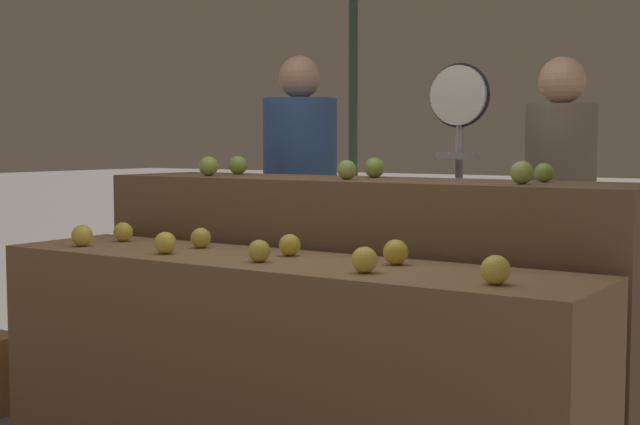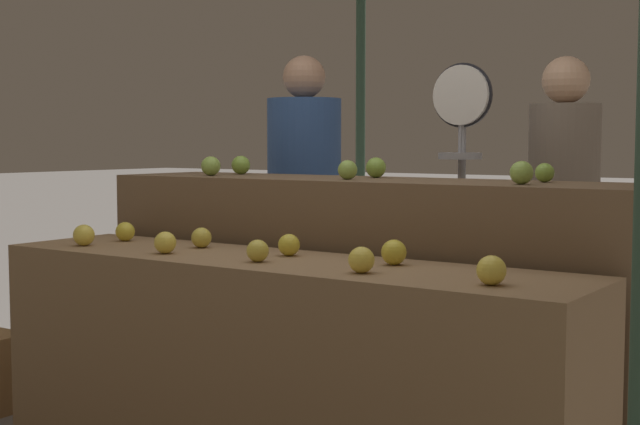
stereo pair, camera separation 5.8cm
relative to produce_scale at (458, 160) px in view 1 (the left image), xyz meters
name	(u,v)px [view 1 (the left image)]	position (x,y,z in m)	size (l,w,h in m)	color
display_counter_front	(276,375)	(-0.17, -1.18, -0.77)	(2.36, 0.55, 0.86)	olive
display_counter_back	(361,313)	(-0.17, -0.58, -0.64)	(2.36, 0.55, 1.13)	brown
apple_front_0	(82,236)	(-1.06, -1.30, -0.30)	(0.09, 0.09, 0.09)	yellow
apple_front_1	(165,243)	(-0.61, -1.30, -0.30)	(0.08, 0.08, 0.08)	yellow
apple_front_2	(260,251)	(-0.17, -1.28, -0.30)	(0.08, 0.08, 0.08)	gold
apple_front_3	(365,260)	(0.28, -1.30, -0.30)	(0.09, 0.09, 0.09)	yellow
apple_front_4	(496,270)	(0.72, -1.29, -0.30)	(0.09, 0.09, 0.09)	yellow
apple_front_5	(123,232)	(-1.06, -1.08, -0.30)	(0.08, 0.08, 0.08)	gold
apple_front_6	(201,238)	(-0.62, -1.08, -0.30)	(0.08, 0.08, 0.08)	gold
apple_front_7	(290,245)	(-0.18, -1.08, -0.30)	(0.08, 0.08, 0.08)	gold
apple_front_8	(396,252)	(0.27, -1.07, -0.30)	(0.09, 0.09, 0.09)	gold
apple_back_0	(208,166)	(-0.91, -0.69, -0.03)	(0.09, 0.09, 0.09)	#8EB247
apple_back_1	(347,170)	(-0.17, -0.70, -0.03)	(0.08, 0.08, 0.08)	#8EB247
apple_back_2	(522,173)	(0.57, -0.69, -0.03)	(0.09, 0.09, 0.09)	#8EB247
apple_back_3	(238,165)	(-0.91, -0.48, -0.03)	(0.09, 0.09, 0.09)	#84AD3D
apple_back_4	(374,168)	(-0.17, -0.46, -0.03)	(0.09, 0.09, 0.09)	#84AD3D
apple_back_5	(544,173)	(0.58, -0.48, -0.04)	(0.07, 0.07, 0.07)	#84AD3D
produce_scale	(458,160)	(0.00, 0.00, 0.00)	(0.29, 0.20, 1.65)	#99999E
person_vendor_at_scale	(560,207)	(0.36, 0.35, -0.22)	(0.39, 0.39, 1.68)	#2D2D38
person_customer_left	(300,194)	(-1.02, 0.18, -0.20)	(0.40, 0.40, 1.75)	#2D2D38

